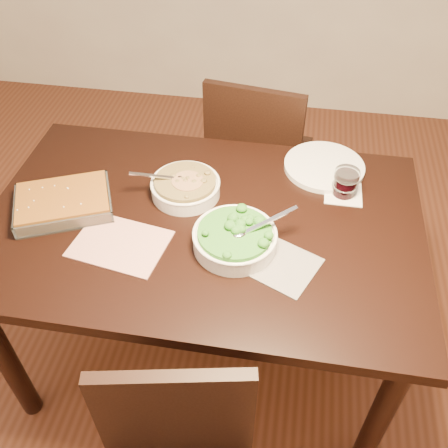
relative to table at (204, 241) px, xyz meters
name	(u,v)px	position (x,y,z in m)	size (l,w,h in m)	color
ground	(208,347)	(0.00, 0.00, -0.65)	(4.00, 4.00, 0.00)	#4F2616
table	(204,241)	(0.00, 0.00, 0.00)	(1.40, 0.90, 0.75)	black
magazine_a	(120,244)	(-0.23, -0.15, 0.10)	(0.28, 0.20, 0.01)	#A93530
magazine_b	(273,261)	(0.24, -0.14, 0.10)	(0.25, 0.18, 0.00)	#2A2931
coaster	(343,193)	(0.44, 0.20, 0.10)	(0.12, 0.12, 0.00)	white
stew_bowl	(185,186)	(-0.08, 0.12, 0.13)	(0.25, 0.23, 0.09)	white
broccoli_bowl	(235,238)	(0.12, -0.09, 0.13)	(0.27, 0.26, 0.10)	white
baking_dish	(64,203)	(-0.46, -0.02, 0.12)	(0.37, 0.32, 0.05)	silver
wine_tumbler	(346,182)	(0.44, 0.20, 0.15)	(0.08, 0.08, 0.09)	black
dinner_plate	(324,167)	(0.38, 0.33, 0.10)	(0.29, 0.29, 0.02)	white
chair_far	(257,155)	(0.10, 0.72, -0.16)	(0.47, 0.47, 0.89)	black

